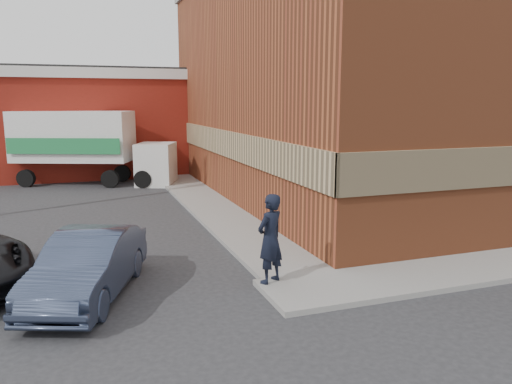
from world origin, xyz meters
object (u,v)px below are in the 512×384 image
object	(u,v)px
warehouse	(36,122)
box_truck	(88,143)
man	(270,239)
sedan	(88,265)
brick_building	(383,83)

from	to	relation	value
warehouse	box_truck	bearing A→B (deg)	-62.89
warehouse	man	xyz separation A→B (m)	(5.80, -20.25, -1.74)
warehouse	man	distance (m)	21.14
sedan	brick_building	bearing A→B (deg)	55.42
brick_building	sedan	size ratio (longest dim) A/B	4.54
brick_building	box_truck	world-z (taller)	brick_building
man	box_truck	bearing A→B (deg)	-107.80
box_truck	warehouse	bearing A→B (deg)	139.12
brick_building	sedan	xyz separation A→B (m)	(-12.33, -8.50, -4.02)
man	brick_building	bearing A→B (deg)	-163.16
warehouse	box_truck	distance (m)	5.55
brick_building	box_truck	size ratio (longest dim) A/B	2.52
brick_building	warehouse	xyz separation A→B (m)	(-14.50, 11.00, -1.87)
man	box_truck	size ratio (longest dim) A/B	0.26
warehouse	sedan	xyz separation A→B (m)	(2.16, -19.50, -2.15)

